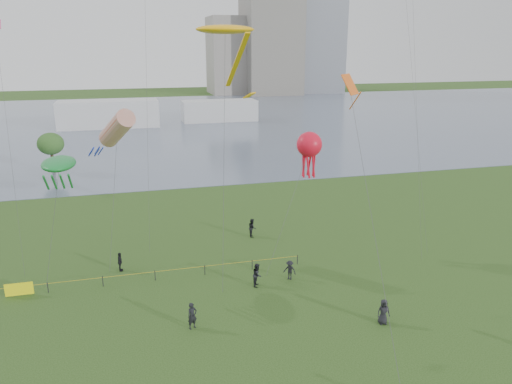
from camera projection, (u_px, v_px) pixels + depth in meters
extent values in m
plane|color=#203D13|center=(301.00, 374.00, 28.54)|extent=(400.00, 400.00, 0.00)
cube|color=slate|center=(161.00, 122.00, 121.20)|extent=(400.00, 120.00, 0.08)
cube|color=slate|center=(271.00, 42.00, 184.55)|extent=(20.00, 20.00, 38.00)
cube|color=gray|center=(231.00, 56.00, 188.10)|extent=(16.00, 18.00, 28.00)
cube|color=silver|center=(109.00, 114.00, 112.77)|extent=(22.00, 8.00, 6.00)
cube|color=silver|center=(219.00, 111.00, 122.08)|extent=(18.00, 7.00, 5.00)
cylinder|color=#352418|center=(53.00, 164.00, 72.96)|extent=(0.44, 0.44, 2.65)
ellipsoid|color=#356026|center=(51.00, 144.00, 72.11)|extent=(3.77, 3.77, 3.18)
cylinder|color=black|center=(48.00, 287.00, 37.75)|extent=(0.07, 0.07, 0.85)
cylinder|color=black|center=(103.00, 281.00, 38.74)|extent=(0.07, 0.07, 0.85)
cylinder|color=black|center=(155.00, 275.00, 39.72)|extent=(0.07, 0.07, 0.85)
cylinder|color=black|center=(205.00, 270.00, 40.70)|extent=(0.07, 0.07, 0.85)
cylinder|color=black|center=(252.00, 265.00, 41.68)|extent=(0.07, 0.07, 0.85)
cylinder|color=black|center=(297.00, 259.00, 42.67)|extent=(0.07, 0.07, 0.85)
cylinder|color=gold|center=(155.00, 272.00, 39.63)|extent=(24.00, 0.03, 0.03)
cube|color=#FFF60D|center=(19.00, 289.00, 37.23)|extent=(2.00, 0.04, 1.00)
imported|color=black|center=(257.00, 275.00, 38.71)|extent=(1.01, 1.11, 1.85)
imported|color=black|center=(290.00, 270.00, 39.81)|extent=(1.18, 1.11, 1.60)
imported|color=black|center=(120.00, 262.00, 41.27)|extent=(0.46, 0.98, 1.62)
imported|color=black|center=(383.00, 312.00, 33.44)|extent=(0.92, 0.65, 1.77)
imported|color=black|center=(192.00, 316.00, 32.87)|extent=(0.79, 0.66, 1.84)
imported|color=black|center=(252.00, 228.00, 48.70)|extent=(0.79, 0.96, 1.82)
cylinder|color=#3F3F42|center=(224.00, 157.00, 39.07)|extent=(2.14, 7.86, 19.27)
ellipsoid|color=#FFB10D|center=(225.00, 29.00, 40.22)|extent=(4.80, 3.00, 0.75)
cube|color=#FFB10D|center=(237.00, 62.00, 37.01)|extent=(0.36, 6.98, 4.09)
cube|color=#FFB10D|center=(249.00, 95.00, 34.08)|extent=(0.95, 0.95, 0.42)
cylinder|color=#3F3F42|center=(113.00, 200.00, 41.47)|extent=(1.47, 3.48, 11.35)
cylinder|color=#B93516|center=(117.00, 129.00, 41.63)|extent=(3.46, 4.96, 3.66)
cylinder|color=#1B2FC3|center=(101.00, 151.00, 40.63)|extent=(0.60, 1.13, 0.88)
cylinder|color=#1B2FC3|center=(97.00, 150.00, 40.91)|extent=(0.60, 1.13, 0.88)
cylinder|color=#1B2FC3|center=(91.00, 151.00, 40.67)|extent=(0.60, 1.13, 0.88)
cylinder|color=#1B2FC3|center=(91.00, 152.00, 40.23)|extent=(0.60, 1.13, 0.88)
cylinder|color=#1B2FC3|center=(97.00, 152.00, 40.21)|extent=(0.60, 1.13, 0.88)
cylinder|color=#3F3F42|center=(52.00, 226.00, 37.97)|extent=(1.89, 0.71, 9.58)
ellipsoid|color=#167B2F|center=(59.00, 164.00, 37.15)|extent=(2.47, 4.44, 0.86)
cylinder|color=#167B2F|center=(46.00, 183.00, 35.76)|extent=(0.16, 1.79, 1.54)
cylinder|color=#167B2F|center=(54.00, 182.00, 35.89)|extent=(0.16, 1.79, 1.54)
cylinder|color=#167B2F|center=(62.00, 182.00, 36.03)|extent=(0.16, 1.79, 1.54)
cylinder|color=#167B2F|center=(70.00, 181.00, 36.16)|extent=(0.16, 1.79, 1.54)
cylinder|color=#3F3F42|center=(288.00, 208.00, 41.90)|extent=(5.11, 4.42, 9.79)
sphere|color=red|center=(309.00, 144.00, 43.17)|extent=(2.22, 2.22, 2.22)
cylinder|color=red|center=(314.00, 162.00, 43.75)|extent=(0.18, 0.54, 2.60)
cylinder|color=red|center=(310.00, 161.00, 44.09)|extent=(0.49, 0.36, 2.61)
cylinder|color=red|center=(304.00, 162.00, 43.96)|extent=(0.49, 0.36, 2.61)
cylinder|color=red|center=(303.00, 163.00, 43.50)|extent=(0.18, 0.54, 2.60)
cylinder|color=red|center=(308.00, 164.00, 43.16)|extent=(0.49, 0.36, 2.61)
cylinder|color=red|center=(313.00, 163.00, 43.29)|extent=(0.49, 0.36, 2.61)
cylinder|color=#3F3F42|center=(373.00, 223.00, 30.06)|extent=(1.76, 12.14, 15.52)
cube|color=orange|center=(350.00, 84.00, 33.68)|extent=(1.67, 1.67, 1.37)
cylinder|color=orange|center=(355.00, 101.00, 33.13)|extent=(0.08, 1.58, 1.35)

